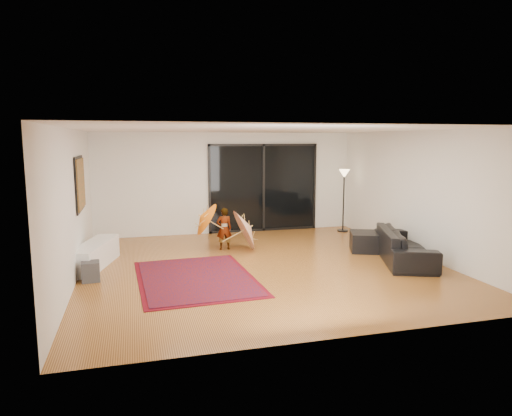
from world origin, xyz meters
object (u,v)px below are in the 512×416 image
object	(u,v)px
sofa	(404,245)
child	(224,229)
ottoman	(368,242)
media_console	(95,255)

from	to	relation	value
sofa	child	xyz separation A→B (m)	(-3.43, 1.98, 0.15)
ottoman	child	world-z (taller)	child
media_console	ottoman	bearing A→B (deg)	13.48
ottoman	child	bearing A→B (deg)	162.29
media_console	child	xyz separation A→B (m)	(2.77, 0.77, 0.24)
ottoman	child	distance (m)	3.29
sofa	child	world-z (taller)	child
media_console	ottoman	size ratio (longest dim) A/B	2.33
media_console	child	bearing A→B (deg)	31.19
ottoman	sofa	bearing A→B (deg)	-72.53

